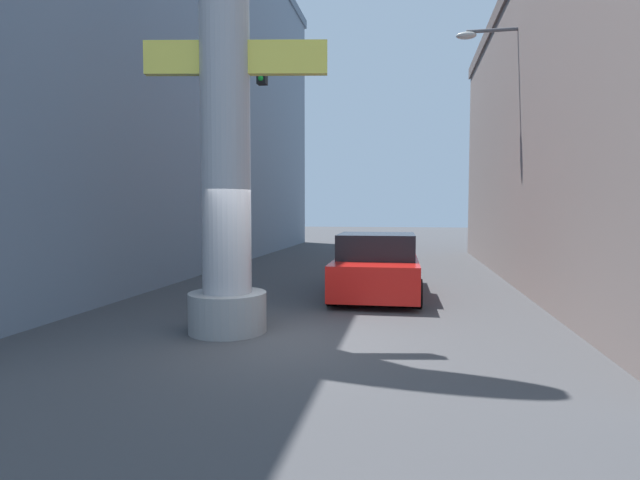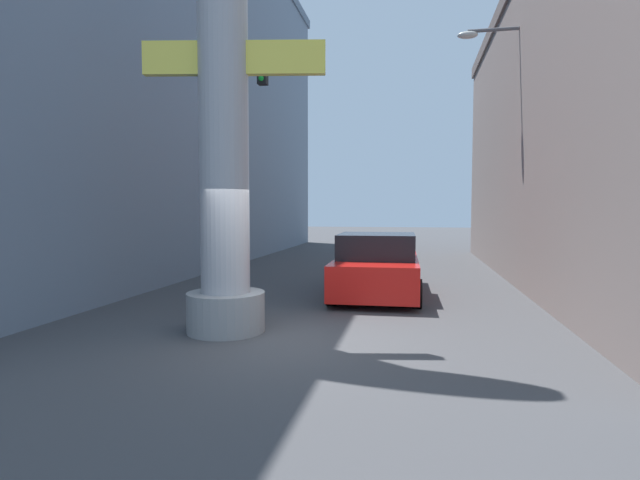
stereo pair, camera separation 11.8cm
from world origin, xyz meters
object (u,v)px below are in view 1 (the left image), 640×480
Objects in this scene: palm_tree_mid_right at (521,153)px; pedestrian_curb_left at (64,264)px; neon_sign_pole at (225,83)px; fire_hydrant at (27,301)px; traffic_light_mast at (164,126)px; palm_tree_near_left at (83,111)px; street_lamp at (536,128)px; crossing_sign at (627,227)px; palm_tree_mid_left at (198,125)px; palm_tree_near_right at (614,51)px; car_lead at (377,267)px.

palm_tree_mid_right is 4.30× the size of pedestrian_curb_left.
neon_sign_pole is 13.49× the size of fire_hydrant.
palm_tree_near_left is at bearing -150.21° from traffic_light_mast.
street_lamp is at bearing 15.17° from palm_tree_near_left.
crossing_sign is at bearing 0.65° from fire_hydrant.
palm_tree_near_right is at bearing -26.95° from palm_tree_mid_left.
palm_tree_near_left reaches higher than crossing_sign.
pedestrian_curb_left is at bearing -137.80° from palm_tree_mid_right.
street_lamp is 11.61m from palm_tree_mid_left.
traffic_light_mast is at bearing 128.27° from neon_sign_pole.
palm_tree_mid_left is 12.35× the size of fire_hydrant.
traffic_light_mast is at bearing 29.79° from palm_tree_near_left.
pedestrian_curb_left is (-1.13, -2.59, -3.46)m from traffic_light_mast.
traffic_light_mast is at bearing -142.69° from palm_tree_mid_right.
pedestrian_curb_left is at bearing -172.39° from palm_tree_near_right.
neon_sign_pole is 1.43× the size of palm_tree_mid_right.
street_lamp reaches higher than palm_tree_mid_right.
neon_sign_pole reaches higher than palm_tree_near_right.
palm_tree_near_right is 12.03× the size of fire_hydrant.
neon_sign_pole is 2.04× the size of car_lead.
neon_sign_pole is 5.48m from traffic_light_mast.
traffic_light_mast is 3.96× the size of pedestrian_curb_left.
palm_tree_near_right is at bearing -90.62° from palm_tree_mid_right.
palm_tree_mid_right is 0.87× the size of palm_tree_near_left.
fire_hydrant is (-10.84, -6.18, -4.05)m from street_lamp.
car_lead is at bearing 7.34° from palm_tree_near_left.
car_lead is 3.00× the size of pedestrian_curb_left.
palm_tree_mid_left reaches higher than pedestrian_curb_left.
street_lamp is (6.55, 6.49, 0.08)m from neon_sign_pole.
palm_tree_near_right is at bearing -5.37° from traffic_light_mast.
palm_tree_near_left is (-11.66, 2.90, 2.77)m from crossing_sign.
fire_hydrant is at bearing -80.58° from pedestrian_curb_left.
palm_tree_mid_right reaches higher than traffic_light_mast.
traffic_light_mast is at bearing 179.85° from car_lead.
palm_tree_mid_right is at bearing 58.41° from car_lead.
fire_hydrant is (0.80, -3.02, -4.30)m from palm_tree_near_left.
fire_hydrant is at bearing -75.17° from palm_tree_near_left.
palm_tree_near_right is (4.98, -0.99, 4.77)m from car_lead.
street_lamp is at bearing 12.39° from traffic_light_mast.
crossing_sign is 12.39m from palm_tree_mid_right.
pedestrian_curb_left is (-4.53, 1.71, -3.40)m from neon_sign_pole.
crossing_sign is 4.02× the size of fire_hydrant.
palm_tree_near_right is (0.77, -3.19, 1.07)m from street_lamp.
fire_hydrant is (0.23, -1.41, -0.57)m from pedestrian_curb_left.
palm_tree_near_right reaches higher than pedestrian_curb_left.
palm_tree_near_right is at bearing 75.28° from crossing_sign.
neon_sign_pole is 8.11m from palm_tree_near_right.
car_lead is 0.53× the size of palm_tree_mid_left.
traffic_light_mast is at bearing 77.32° from fire_hydrant.
traffic_light_mast is at bearing -167.61° from street_lamp.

